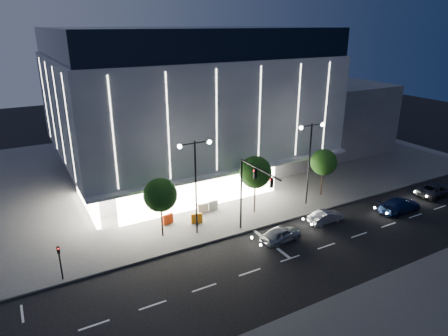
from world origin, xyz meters
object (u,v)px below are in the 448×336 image
street_lamp_west (196,174)px  tree_left (161,197)px  car_third (399,205)px  ped_signal_far (60,259)px  car_fourth (436,190)px  barrier_c (168,219)px  traffic_mast (250,186)px  tree_mid (255,174)px  car_lead (281,234)px  street_lamp_east (310,152)px  car_second (326,217)px  barrier_a (197,218)px  tree_right (324,164)px  barrier_d (213,205)px  barrier_b (203,208)px

street_lamp_west → tree_left: size_ratio=1.57×
tree_left → car_third: (23.31, -7.01, -3.30)m
ped_signal_far → car_fourth: ped_signal_far is taller
barrier_c → traffic_mast: bearing=-57.0°
tree_mid → car_lead: tree_mid is taller
traffic_mast → tree_mid: size_ratio=1.15×
street_lamp_west → ped_signal_far: (-12.00, -1.50, -4.07)m
street_lamp_east → car_lead: bearing=-145.4°
traffic_mast → street_lamp_west: street_lamp_west is taller
car_lead → car_fourth: bearing=-96.8°
car_lead → car_second: 6.09m
car_third → barrier_a: 21.00m
car_second → car_lead: bearing=96.8°
tree_right → ped_signal_far: bearing=-174.9°
car_second → street_lamp_east: bearing=-13.7°
car_third → barrier_c: (-22.02, 8.96, -0.09)m
tree_left → car_second: bearing=-18.7°
street_lamp_east → tree_left: bearing=176.3°
car_second → car_third: bearing=-103.5°
tree_mid → traffic_mast: bearing=-129.4°
tree_mid → barrier_d: 5.68m
tree_right → car_lead: 12.04m
street_lamp_east → barrier_a: size_ratio=8.18×
traffic_mast → car_lead: 5.24m
street_lamp_west → car_second: street_lamp_west is taller
barrier_b → barrier_c: 4.04m
tree_left → ped_signal_far: bearing=-164.4°
barrier_b → ped_signal_far: bearing=-156.1°
street_lamp_east → car_fourth: bearing=-20.0°
car_third → barrier_c: 23.77m
traffic_mast → barrier_d: (-0.48, 6.22, -4.38)m
car_third → barrier_a: car_third is taller
barrier_b → car_fourth: bearing=-14.3°
street_lamp_east → tree_mid: 6.27m
barrier_a → barrier_b: 2.31m
car_third → street_lamp_east: bearing=49.3°
barrier_a → barrier_d: same height
car_lead → car_fourth: car_fourth is taller
car_second → barrier_d: car_second is taller
car_second → car_fourth: (15.44, -1.19, 0.11)m
car_second → car_fourth: size_ratio=0.72×
barrier_b → car_third: bearing=-22.9°
ped_signal_far → car_fourth: bearing=-5.4°
traffic_mast → car_lead: bearing=-47.3°
car_second → barrier_b: 12.28m
car_fourth → barrier_d: (-23.96, 8.82, -0.07)m
tree_left → car_third: size_ratio=1.13×
car_fourth → barrier_b: car_fourth is taller
street_lamp_east → tree_left: 16.12m
car_fourth → barrier_c: size_ratio=4.72×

